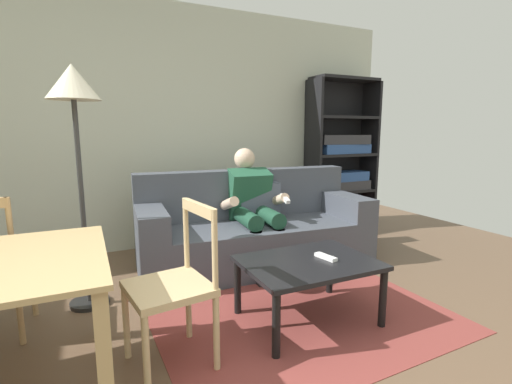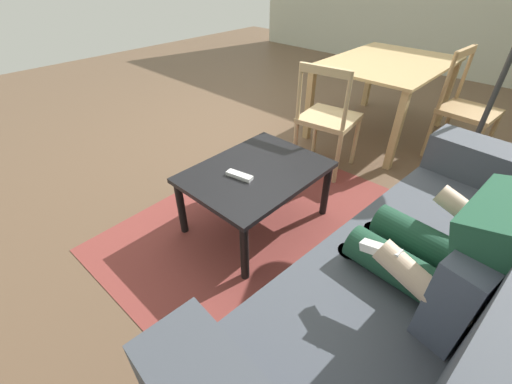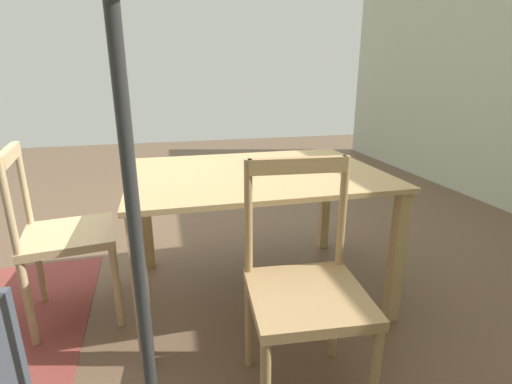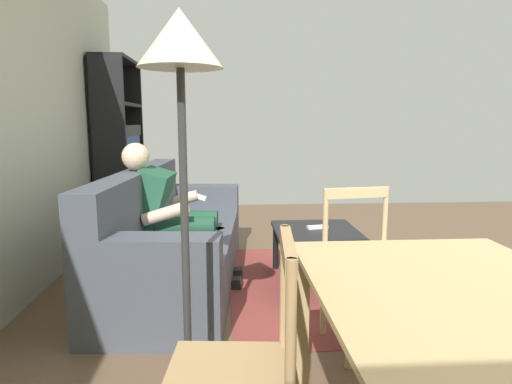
{
  "view_description": "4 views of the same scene",
  "coord_description": "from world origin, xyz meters",
  "px_view_note": "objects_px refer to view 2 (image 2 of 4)",
  "views": [
    {
      "loc": [
        -0.24,
        -1.18,
        1.29
      ],
      "look_at": [
        1.2,
        1.9,
        0.72
      ],
      "focal_mm": 25.72,
      "sensor_mm": 36.0,
      "label": 1
    },
    {
      "loc": [
        2.36,
        2.01,
        1.54
      ],
      "look_at": [
        1.08,
        0.81,
        0.26
      ],
      "focal_mm": 23.11,
      "sensor_mm": 36.0,
      "label": 2
    },
    {
      "loc": [
        -0.36,
        2.64,
        1.22
      ],
      "look_at": [
        -0.83,
        0.73,
        0.6
      ],
      "focal_mm": 26.67,
      "sensor_mm": 36.0,
      "label": 3
    },
    {
      "loc": [
        -2.16,
        1.51,
        1.29
      ],
      "look_at": [
        0.19,
        1.36,
        0.9
      ],
      "focal_mm": 30.5,
      "sensor_mm": 36.0,
      "label": 4
    }
  ],
  "objects_px": {
    "person_lounging": "(454,259)",
    "coffee_table": "(256,177)",
    "tv_remote": "(239,175)",
    "dining_chair_near_wall": "(466,109)",
    "couch": "(432,299)",
    "dining_table": "(387,72)",
    "dining_chair_facing_couch": "(328,119)"
  },
  "relations": [
    {
      "from": "person_lounging",
      "to": "tv_remote",
      "type": "distance_m",
      "value": 1.19
    },
    {
      "from": "dining_chair_near_wall",
      "to": "person_lounging",
      "type": "bearing_deg",
      "value": 13.43
    },
    {
      "from": "tv_remote",
      "to": "dining_chair_near_wall",
      "type": "bearing_deg",
      "value": 150.04
    },
    {
      "from": "coffee_table",
      "to": "tv_remote",
      "type": "xyz_separation_m",
      "value": [
        0.13,
        -0.02,
        0.07
      ]
    },
    {
      "from": "person_lounging",
      "to": "coffee_table",
      "type": "xyz_separation_m",
      "value": [
        -0.13,
        -1.16,
        -0.21
      ]
    },
    {
      "from": "person_lounging",
      "to": "dining_chair_facing_couch",
      "type": "relative_size",
      "value": 1.25
    },
    {
      "from": "coffee_table",
      "to": "dining_chair_facing_couch",
      "type": "distance_m",
      "value": 0.94
    },
    {
      "from": "couch",
      "to": "coffee_table",
      "type": "height_order",
      "value": "couch"
    },
    {
      "from": "person_lounging",
      "to": "dining_table",
      "type": "relative_size",
      "value": 0.85
    },
    {
      "from": "coffee_table",
      "to": "dining_chair_facing_couch",
      "type": "height_order",
      "value": "dining_chair_facing_couch"
    },
    {
      "from": "dining_table",
      "to": "dining_chair_facing_couch",
      "type": "height_order",
      "value": "dining_chair_facing_couch"
    },
    {
      "from": "coffee_table",
      "to": "dining_chair_facing_couch",
      "type": "bearing_deg",
      "value": -175.17
    },
    {
      "from": "coffee_table",
      "to": "tv_remote",
      "type": "bearing_deg",
      "value": -8.09
    },
    {
      "from": "person_lounging",
      "to": "coffee_table",
      "type": "relative_size",
      "value": 1.27
    },
    {
      "from": "person_lounging",
      "to": "dining_chair_near_wall",
      "type": "xyz_separation_m",
      "value": [
        -2.04,
        -0.49,
        -0.14
      ]
    },
    {
      "from": "dining_chair_near_wall",
      "to": "dining_chair_facing_couch",
      "type": "xyz_separation_m",
      "value": [
        0.99,
        -0.75,
        0.0
      ]
    },
    {
      "from": "couch",
      "to": "dining_chair_near_wall",
      "type": "distance_m",
      "value": 2.11
    },
    {
      "from": "couch",
      "to": "dining_chair_facing_couch",
      "type": "height_order",
      "value": "couch"
    },
    {
      "from": "coffee_table",
      "to": "couch",
      "type": "bearing_deg",
      "value": 83.64
    },
    {
      "from": "dining_table",
      "to": "dining_chair_near_wall",
      "type": "xyz_separation_m",
      "value": [
        -0.0,
        0.75,
        -0.17
      ]
    },
    {
      "from": "couch",
      "to": "dining_chair_near_wall",
      "type": "bearing_deg",
      "value": -166.7
    },
    {
      "from": "couch",
      "to": "person_lounging",
      "type": "relative_size",
      "value": 2.0
    },
    {
      "from": "dining_table",
      "to": "dining_chair_near_wall",
      "type": "distance_m",
      "value": 0.77
    },
    {
      "from": "couch",
      "to": "dining_table",
      "type": "relative_size",
      "value": 1.7
    },
    {
      "from": "couch",
      "to": "dining_chair_facing_couch",
      "type": "distance_m",
      "value": 1.63
    },
    {
      "from": "person_lounging",
      "to": "dining_chair_facing_couch",
      "type": "xyz_separation_m",
      "value": [
        -1.05,
        -1.24,
        -0.13
      ]
    },
    {
      "from": "couch",
      "to": "dining_chair_near_wall",
      "type": "height_order",
      "value": "dining_chair_near_wall"
    },
    {
      "from": "dining_table",
      "to": "tv_remote",
      "type": "bearing_deg",
      "value": 1.81
    },
    {
      "from": "coffee_table",
      "to": "dining_chair_facing_couch",
      "type": "relative_size",
      "value": 0.98
    },
    {
      "from": "dining_chair_near_wall",
      "to": "dining_chair_facing_couch",
      "type": "distance_m",
      "value": 1.24
    },
    {
      "from": "couch",
      "to": "tv_remote",
      "type": "distance_m",
      "value": 1.18
    },
    {
      "from": "tv_remote",
      "to": "coffee_table",
      "type": "bearing_deg",
      "value": 160.59
    }
  ]
}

